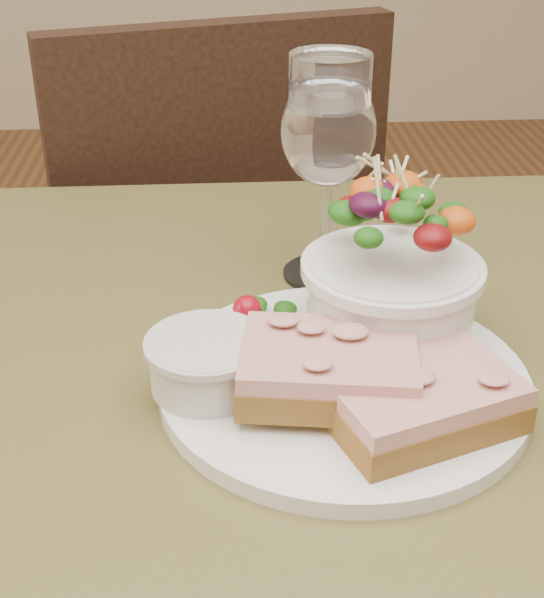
{
  "coord_description": "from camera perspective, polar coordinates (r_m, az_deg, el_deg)",
  "views": [
    {
      "loc": [
        -0.04,
        -0.46,
        1.08
      ],
      "look_at": [
        -0.01,
        0.03,
        0.81
      ],
      "focal_mm": 50.0,
      "sensor_mm": 36.0,
      "label": 1
    }
  ],
  "objects": [
    {
      "name": "cafe_table",
      "position": [
        0.63,
        0.93,
        -14.19
      ],
      "size": [
        0.8,
        0.8,
        0.75
      ],
      "color": "#49451F",
      "rests_on": "ground"
    },
    {
      "name": "chair_far",
      "position": [
        1.38,
        -4.94,
        -5.78
      ],
      "size": [
        0.52,
        0.52,
        0.9
      ],
      "rotation": [
        0.0,
        0.0,
        3.44
      ],
      "color": "black",
      "rests_on": "ground"
    },
    {
      "name": "dinner_plate",
      "position": [
        0.57,
        4.93,
        -5.66
      ],
      "size": [
        0.25,
        0.25,
        0.01
      ],
      "primitive_type": "cylinder",
      "color": "white",
      "rests_on": "cafe_table"
    },
    {
      "name": "sandwich_front",
      "position": [
        0.53,
        9.97,
        -6.64
      ],
      "size": [
        0.14,
        0.12,
        0.03
      ],
      "rotation": [
        0.0,
        0.0,
        0.35
      ],
      "color": "#523116",
      "rests_on": "dinner_plate"
    },
    {
      "name": "sandwich_back",
      "position": [
        0.53,
        3.9,
        -4.73
      ],
      "size": [
        0.12,
        0.1,
        0.03
      ],
      "rotation": [
        0.0,
        0.0,
        -0.14
      ],
      "color": "#523116",
      "rests_on": "dinner_plate"
    },
    {
      "name": "ramekin",
      "position": [
        0.55,
        -4.46,
        -4.25
      ],
      "size": [
        0.08,
        0.08,
        0.04
      ],
      "color": "beige",
      "rests_on": "dinner_plate"
    },
    {
      "name": "salad_bowl",
      "position": [
        0.59,
        8.28,
        2.41
      ],
      "size": [
        0.12,
        0.12,
        0.13
      ],
      "color": "white",
      "rests_on": "dinner_plate"
    },
    {
      "name": "garnish",
      "position": [
        0.63,
        -0.85,
        -0.67
      ],
      "size": [
        0.05,
        0.04,
        0.02
      ],
      "color": "#0E3E0B",
      "rests_on": "dinner_plate"
    },
    {
      "name": "wine_glass",
      "position": [
        0.67,
        3.87,
        10.97
      ],
      "size": [
        0.08,
        0.08,
        0.18
      ],
      "color": "white",
      "rests_on": "cafe_table"
    }
  ]
}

